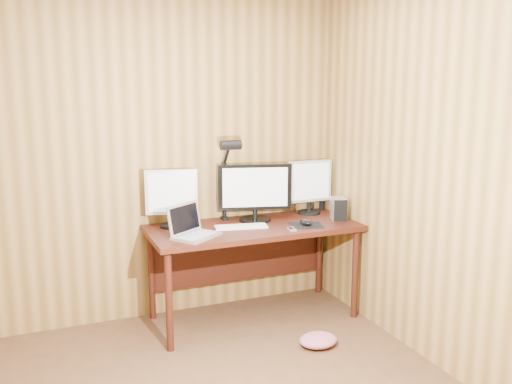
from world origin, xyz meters
TOP-DOWN VIEW (x-y plane):
  - room_shell at (0.00, 0.00)m, footprint 4.00×4.00m
  - desk at (0.93, 1.70)m, footprint 1.60×0.70m
  - monitor_center at (1.00, 1.76)m, footprint 0.57×0.25m
  - monitor_left at (0.34, 1.82)m, footprint 0.39×0.18m
  - monitor_right at (1.51, 1.83)m, footprint 0.40×0.19m
  - laptop at (0.41, 1.51)m, footprint 0.41×0.39m
  - keyboard at (0.82, 1.60)m, footprint 0.41×0.19m
  - mousepad at (1.30, 1.47)m, footprint 0.29×0.26m
  - mouse at (1.30, 1.47)m, footprint 0.10×0.13m
  - hard_drive at (1.63, 1.55)m, footprint 0.16×0.19m
  - phone at (1.14, 1.40)m, footprint 0.06×0.10m
  - speaker at (1.69, 1.92)m, footprint 0.05×0.05m
  - desk_lamp at (0.79, 1.81)m, footprint 0.16×0.23m
  - fabric_pile at (1.17, 1.01)m, footprint 0.31×0.27m

SIDE VIEW (x-z plane):
  - fabric_pile at x=1.17m, z-range 0.00..0.09m
  - desk at x=0.93m, z-range 0.25..1.00m
  - mousepad at x=1.30m, z-range 0.75..0.75m
  - phone at x=1.14m, z-range 0.75..0.76m
  - keyboard at x=0.82m, z-range 0.75..0.77m
  - mouse at x=1.30m, z-range 0.75..0.80m
  - speaker at x=1.69m, z-range 0.75..0.86m
  - laptop at x=0.41m, z-range 0.69..0.92m
  - hard_drive at x=1.63m, z-range 0.75..0.93m
  - monitor_center at x=1.00m, z-range 0.76..1.21m
  - monitor_left at x=0.34m, z-range 0.77..1.21m
  - monitor_right at x=1.51m, z-range 0.77..1.22m
  - desk_lamp at x=0.79m, z-range 0.83..1.52m
  - room_shell at x=0.00m, z-range -0.75..3.25m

